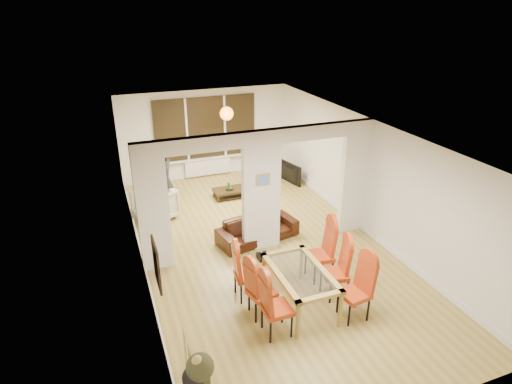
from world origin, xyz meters
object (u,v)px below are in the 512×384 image
dining_table (300,288)px  dining_chair_rb (335,270)px  dining_chair_lc (247,271)px  armchair (155,205)px  dining_chair_lb (262,289)px  dining_chair_ra (355,290)px  television (286,173)px  sofa (258,229)px  person (165,182)px  dining_chair_la (277,305)px  bowl (230,189)px  dining_chair_rc (320,252)px  bottle (229,187)px  coffee_table (233,193)px

dining_table → dining_chair_rb: dining_chair_rb is taller
dining_chair_lc → armchair: size_ratio=1.24×
dining_chair_lb → dining_table: bearing=-15.3°
dining_chair_ra → television: 5.92m
dining_table → sofa: size_ratio=0.84×
dining_table → dining_chair_lc: (-0.76, 0.57, 0.17)m
dining_chair_lb → dining_chair_rb: 1.40m
dining_chair_rb → person: bearing=132.0°
dining_chair_la → dining_chair_lc: bearing=96.4°
dining_table → person: bearing=109.5°
dining_table → sofa: dining_table is taller
dining_chair_ra → dining_chair_lb: bearing=148.4°
dining_chair_lc → bowl: 4.27m
dining_chair_rc → bowl: (-0.49, 4.10, -0.30)m
dining_chair_lc → bottle: bearing=82.5°
sofa → armchair: size_ratio=2.13×
sofa → coffee_table: 2.38m
dining_chair_la → person: 4.86m
dining_chair_lb → dining_chair_rc: (1.41, 0.60, 0.06)m
dining_chair_rc → sofa: (-0.58, 1.76, -0.31)m
dining_chair_la → bottle: dining_chair_la is taller
sofa → television: size_ratio=1.74×
sofa → dining_chair_ra: bearing=-90.9°
dining_chair_rc → armchair: (-2.54, 3.56, -0.18)m
bowl → dining_table: bearing=-92.7°
dining_chair_rc → sofa: 1.88m
coffee_table → person: bearing=-166.2°
dining_table → dining_chair_rb: 0.73m
sofa → person: 2.61m
dining_chair_lc → television: size_ratio=1.01×
sofa → coffee_table: bearing=73.3°
dining_chair_rb → dining_chair_la: bearing=-144.7°
dining_chair_rb → bowl: size_ratio=5.34×
television → bowl: (-1.88, -0.46, -0.03)m
dining_table → bottle: 4.63m
armchair → bowl: bearing=75.8°
bottle → bowl: size_ratio=1.28×
dining_table → dining_chair_ra: 0.93m
person → television: person is taller
dining_chair_lc → dining_chair_rc: size_ratio=0.92×
sofa → armchair: 2.67m
armchair → coffee_table: armchair is taller
dining_chair_ra → person: bearing=106.2°
dining_chair_la → dining_chair_ra: 1.34m
dining_chair_rc → dining_chair_la: bearing=-134.4°
dining_table → person: person is taller
dining_chair_lc → coffee_table: dining_chair_lc is taller
dining_chair_lb → armchair: dining_chair_lb is taller
person → coffee_table: person is taller
sofa → armchair: (-1.96, 1.81, 0.12)m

